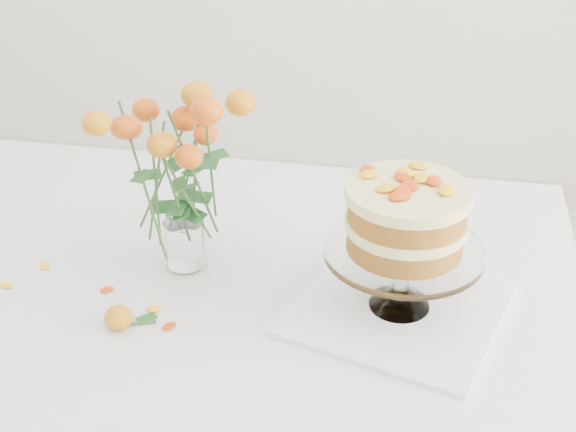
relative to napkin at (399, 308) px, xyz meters
name	(u,v)px	position (x,y,z in m)	size (l,w,h in m)	color
table	(192,303)	(-0.39, 0.06, -0.09)	(1.43, 0.93, 0.76)	tan
napkin	(399,308)	(0.00, 0.00, 0.00)	(0.33, 0.33, 0.01)	white
cake_stand	(406,225)	(0.00, 0.00, 0.16)	(0.26, 0.26, 0.24)	white
rose_vase	(178,159)	(-0.39, 0.07, 0.21)	(0.25, 0.25, 0.37)	white
loose_rose_near	(119,318)	(-0.45, -0.13, 0.01)	(0.08, 0.05, 0.04)	orange
stray_petal_a	(107,290)	(-0.51, -0.04, 0.00)	(0.03, 0.02, 0.00)	yellow
stray_petal_b	(154,309)	(-0.41, -0.08, 0.00)	(0.03, 0.02, 0.00)	yellow
stray_petal_c	(169,326)	(-0.37, -0.12, 0.00)	(0.03, 0.02, 0.00)	yellow
stray_petal_d	(45,266)	(-0.65, 0.01, 0.00)	(0.03, 0.02, 0.00)	yellow
stray_petal_e	(6,286)	(-0.69, -0.06, 0.00)	(0.03, 0.02, 0.00)	yellow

